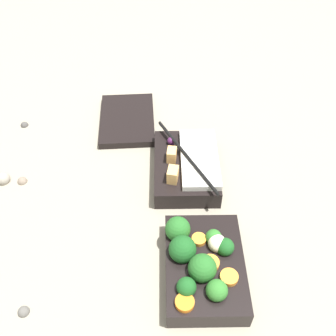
{
  "coord_description": "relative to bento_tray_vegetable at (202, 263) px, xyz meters",
  "views": [
    {
      "loc": [
        -0.44,
        0.04,
        0.58
      ],
      "look_at": [
        0.08,
        0.04,
        0.04
      ],
      "focal_mm": 42.0,
      "sensor_mm": 36.0,
      "label": 1
    }
  ],
  "objects": [
    {
      "name": "bento_lid",
      "position": [
        0.38,
        0.14,
        -0.02
      ],
      "size": [
        0.18,
        0.13,
        0.02
      ],
      "primitive_type": "cube",
      "rotation": [
        0.0,
        0.0,
        0.05
      ],
      "color": "black",
      "rests_on": "ground_plane"
    },
    {
      "name": "pebble_3",
      "position": [
        -0.06,
        0.27,
        -0.02
      ],
      "size": [
        0.02,
        0.02,
        0.02
      ],
      "primitive_type": "sphere",
      "color": "#595651",
      "rests_on": "ground_plane"
    },
    {
      "name": "bento_tray_vegetable",
      "position": [
        0.0,
        0.0,
        0.0
      ],
      "size": [
        0.18,
        0.12,
        0.07
      ],
      "color": "black",
      "rests_on": "ground_plane"
    },
    {
      "name": "pebble_0",
      "position": [
        0.2,
        0.38,
        -0.02
      ],
      "size": [
        0.03,
        0.03,
        0.03
      ],
      "primitive_type": "sphere",
      "color": "gray",
      "rests_on": "ground_plane"
    },
    {
      "name": "bento_tray_rice",
      "position": [
        0.22,
        0.01,
        -0.0
      ],
      "size": [
        0.2,
        0.12,
        0.06
      ],
      "color": "black",
      "rests_on": "ground_plane"
    },
    {
      "name": "pebble_1",
      "position": [
        0.2,
        0.34,
        -0.02
      ],
      "size": [
        0.02,
        0.02,
        0.02
      ],
      "primitive_type": "sphere",
      "color": "#7A6B5B",
      "rests_on": "ground_plane"
    },
    {
      "name": "ground_plane",
      "position": [
        0.12,
        0.02,
        -0.03
      ],
      "size": [
        3.0,
        3.0,
        0.0
      ],
      "primitive_type": "plane",
      "color": "gray"
    },
    {
      "name": "pebble_2",
      "position": [
        0.37,
        0.38,
        -0.02
      ],
      "size": [
        0.02,
        0.02,
        0.02
      ],
      "primitive_type": "sphere",
      "color": "#474442",
      "rests_on": "ground_plane"
    }
  ]
}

